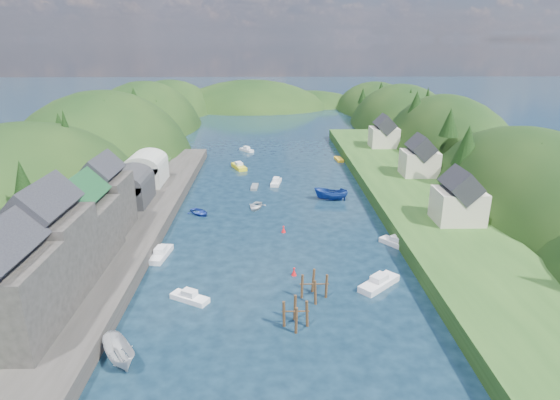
{
  "coord_description": "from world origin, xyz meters",
  "views": [
    {
      "loc": [
        -1.61,
        -44.3,
        28.86
      ],
      "look_at": [
        0.0,
        28.0,
        4.0
      ],
      "focal_mm": 30.0,
      "sensor_mm": 36.0,
      "label": 1
    }
  ],
  "objects_px": {
    "piling_cluster_near": "(295,316)",
    "piling_cluster_far": "(314,288)",
    "channel_buoy_near": "(294,272)",
    "channel_buoy_far": "(284,229)"
  },
  "relations": [
    {
      "from": "piling_cluster_near",
      "to": "piling_cluster_far",
      "type": "bearing_deg",
      "value": 66.67
    },
    {
      "from": "channel_buoy_near",
      "to": "piling_cluster_far",
      "type": "bearing_deg",
      "value": -69.48
    },
    {
      "from": "channel_buoy_near",
      "to": "piling_cluster_near",
      "type": "bearing_deg",
      "value": -92.14
    },
    {
      "from": "piling_cluster_near",
      "to": "channel_buoy_far",
      "type": "bearing_deg",
      "value": 91.12
    },
    {
      "from": "piling_cluster_far",
      "to": "channel_buoy_near",
      "type": "distance_m",
      "value": 5.99
    },
    {
      "from": "piling_cluster_far",
      "to": "channel_buoy_far",
      "type": "relative_size",
      "value": 3.26
    },
    {
      "from": "piling_cluster_near",
      "to": "piling_cluster_far",
      "type": "distance_m",
      "value": 6.33
    },
    {
      "from": "channel_buoy_near",
      "to": "channel_buoy_far",
      "type": "bearing_deg",
      "value": 93.72
    },
    {
      "from": "piling_cluster_near",
      "to": "channel_buoy_near",
      "type": "bearing_deg",
      "value": 87.86
    },
    {
      "from": "piling_cluster_near",
      "to": "channel_buoy_near",
      "type": "xyz_separation_m",
      "value": [
        0.43,
        11.38,
        -0.78
      ]
    }
  ]
}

